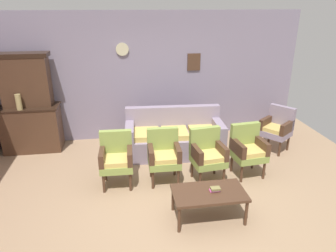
{
  "coord_description": "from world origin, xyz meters",
  "views": [
    {
      "loc": [
        -0.67,
        -3.94,
        2.83
      ],
      "look_at": [
        0.1,
        1.0,
        0.85
      ],
      "focal_mm": 33.31,
      "sensor_mm": 36.0,
      "label": 1
    }
  ],
  "objects": [
    {
      "name": "ground_plane",
      "position": [
        0.0,
        0.0,
        0.0
      ],
      "size": [
        7.68,
        7.68,
        0.0
      ],
      "primitive_type": "plane",
      "color": "#997A5B"
    },
    {
      "name": "wall_back_with_decor",
      "position": [
        0.0,
        2.63,
        1.35
      ],
      "size": [
        6.4,
        0.09,
        2.7
      ],
      "color": "gray",
      "rests_on": "ground"
    },
    {
      "name": "side_cabinet",
      "position": [
        -2.49,
        2.25,
        0.47
      ],
      "size": [
        1.16,
        0.55,
        0.93
      ],
      "color": "#472D1E",
      "rests_on": "ground"
    },
    {
      "name": "cabinet_upper_hutch",
      "position": [
        -2.49,
        2.33,
        1.45
      ],
      "size": [
        0.99,
        0.38,
        1.03
      ],
      "color": "#472D1E",
      "rests_on": "side_cabinet"
    },
    {
      "name": "vase_on_cabinet",
      "position": [
        -2.6,
        2.06,
        1.08
      ],
      "size": [
        0.11,
        0.11,
        0.3
      ],
      "primitive_type": "cylinder",
      "color": "tan",
      "rests_on": "side_cabinet"
    },
    {
      "name": "floral_couch",
      "position": [
        0.32,
        1.64,
        0.33
      ],
      "size": [
        1.94,
        0.9,
        0.9
      ],
      "color": "gray",
      "rests_on": "ground"
    },
    {
      "name": "armchair_near_cabinet",
      "position": [
        -0.81,
        0.65,
        0.5
      ],
      "size": [
        0.54,
        0.51,
        0.9
      ],
      "color": "#849947",
      "rests_on": "ground"
    },
    {
      "name": "armchair_near_couch_end",
      "position": [
        -0.03,
        0.65,
        0.5
      ],
      "size": [
        0.53,
        0.5,
        0.9
      ],
      "color": "#849947",
      "rests_on": "ground"
    },
    {
      "name": "armchair_by_doorway",
      "position": [
        0.69,
        0.56,
        0.5
      ],
      "size": [
        0.57,
        0.55,
        0.9
      ],
      "color": "#849947",
      "rests_on": "ground"
    },
    {
      "name": "armchair_row_middle",
      "position": [
        1.44,
        0.64,
        0.5
      ],
      "size": [
        0.57,
        0.54,
        0.9
      ],
      "color": "#849947",
      "rests_on": "ground"
    },
    {
      "name": "wingback_chair_by_fireplace",
      "position": [
        2.4,
        1.49,
        0.5
      ],
      "size": [
        0.7,
        0.71,
        0.9
      ],
      "color": "gray",
      "rests_on": "ground"
    },
    {
      "name": "coffee_table",
      "position": [
        0.45,
        -0.43,
        0.38
      ],
      "size": [
        1.0,
        0.56,
        0.42
      ],
      "color": "#472D1E",
      "rests_on": "ground"
    },
    {
      "name": "book_stack_on_table",
      "position": [
        0.53,
        -0.43,
        0.45
      ],
      "size": [
        0.14,
        0.09,
        0.06
      ],
      "color": "#DD58AD",
      "rests_on": "coffee_table"
    },
    {
      "name": "floor_vase_by_wall",
      "position": [
        2.85,
        2.15,
        0.33
      ],
      "size": [
        0.25,
        0.25,
        0.65
      ],
      "primitive_type": "cylinder",
      "color": "brown",
      "rests_on": "ground"
    }
  ]
}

